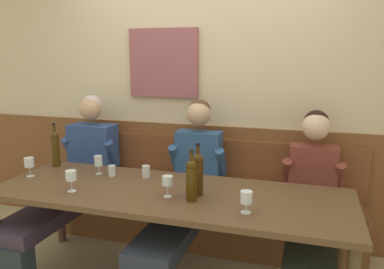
# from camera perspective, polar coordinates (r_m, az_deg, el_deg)

# --- Properties ---
(room_wall_back) EXTENTS (6.80, 0.12, 2.80)m
(room_wall_back) POSITION_cam_1_polar(r_m,az_deg,el_deg) (3.53, 2.01, 7.12)
(room_wall_back) COLOR beige
(room_wall_back) RESTS_ON ground
(wood_wainscot_panel) EXTENTS (6.80, 0.03, 1.05)m
(wood_wainscot_panel) POSITION_cam_1_polar(r_m,az_deg,el_deg) (3.65, 1.75, -6.78)
(wood_wainscot_panel) COLOR brown
(wood_wainscot_panel) RESTS_ON ground
(wall_bench) EXTENTS (2.83, 0.42, 0.94)m
(wall_bench) POSITION_cam_1_polar(r_m,az_deg,el_deg) (3.55, 0.80, -11.55)
(wall_bench) COLOR brown
(wall_bench) RESTS_ON ground
(dining_table) EXTENTS (2.53, 0.88, 0.74)m
(dining_table) POSITION_cam_1_polar(r_m,az_deg,el_deg) (2.77, -3.49, -9.71)
(dining_table) COLOR brown
(dining_table) RESTS_ON ground
(person_right_seat) EXTENTS (0.53, 1.33, 1.32)m
(person_right_seat) POSITION_cam_1_polar(r_m,az_deg,el_deg) (3.55, -17.24, -6.01)
(person_right_seat) COLOR #242F35
(person_right_seat) RESTS_ON ground
(person_left_seat) EXTENTS (0.49, 1.32, 1.31)m
(person_left_seat) POSITION_cam_1_polar(r_m,az_deg,el_deg) (3.07, -1.00, -8.37)
(person_left_seat) COLOR #273432
(person_left_seat) RESTS_ON ground
(person_center_right_seat) EXTENTS (0.47, 1.33, 1.26)m
(person_center_right_seat) POSITION_cam_1_polar(r_m,az_deg,el_deg) (2.93, 17.28, -10.12)
(person_center_right_seat) COLOR #29293E
(person_center_right_seat) RESTS_ON ground
(wine_bottle_amber_mid) EXTENTS (0.07, 0.07, 0.35)m
(wine_bottle_amber_mid) POSITION_cam_1_polar(r_m,az_deg,el_deg) (2.52, -0.09, -6.57)
(wine_bottle_amber_mid) COLOR #3D2908
(wine_bottle_amber_mid) RESTS_ON dining_table
(wine_bottle_clear_water) EXTENTS (0.08, 0.08, 0.36)m
(wine_bottle_clear_water) POSITION_cam_1_polar(r_m,az_deg,el_deg) (2.62, 0.85, -5.69)
(wine_bottle_clear_water) COLOR #3B240B
(wine_bottle_clear_water) RESTS_ON dining_table
(wine_bottle_green_tall) EXTENTS (0.07, 0.07, 0.38)m
(wine_bottle_green_tall) POSITION_cam_1_polar(r_m,az_deg,el_deg) (3.50, -19.60, -1.81)
(wine_bottle_green_tall) COLOR #412C0C
(wine_bottle_green_tall) RESTS_ON dining_table
(wine_glass_left_end) EXTENTS (0.07, 0.07, 0.15)m
(wine_glass_left_end) POSITION_cam_1_polar(r_m,az_deg,el_deg) (2.61, -3.63, -6.95)
(wine_glass_left_end) COLOR silver
(wine_glass_left_end) RESTS_ON dining_table
(wine_glass_mid_left) EXTENTS (0.07, 0.07, 0.15)m
(wine_glass_mid_left) POSITION_cam_1_polar(r_m,az_deg,el_deg) (3.29, -22.96, -3.96)
(wine_glass_mid_left) COLOR silver
(wine_glass_mid_left) RESTS_ON dining_table
(wine_glass_right_end) EXTENTS (0.07, 0.07, 0.14)m
(wine_glass_right_end) POSITION_cam_1_polar(r_m,az_deg,el_deg) (2.38, 8.05, -9.27)
(wine_glass_right_end) COLOR silver
(wine_glass_right_end) RESTS_ON dining_table
(wine_glass_near_bucket) EXTENTS (0.08, 0.08, 0.15)m
(wine_glass_near_bucket) POSITION_cam_1_polar(r_m,az_deg,el_deg) (2.83, -17.48, -5.94)
(wine_glass_near_bucket) COLOR silver
(wine_glass_near_bucket) RESTS_ON dining_table
(wine_glass_center_rear) EXTENTS (0.06, 0.06, 0.15)m
(wine_glass_center_rear) POSITION_cam_1_polar(r_m,az_deg,el_deg) (3.19, -13.70, -3.95)
(wine_glass_center_rear) COLOR silver
(wine_glass_center_rear) RESTS_ON dining_table
(water_tumbler_center) EXTENTS (0.06, 0.06, 0.09)m
(water_tumbler_center) POSITION_cam_1_polar(r_m,az_deg,el_deg) (3.13, -11.77, -5.27)
(water_tumbler_center) COLOR silver
(water_tumbler_center) RESTS_ON dining_table
(water_tumbler_right) EXTENTS (0.06, 0.06, 0.09)m
(water_tumbler_right) POSITION_cam_1_polar(r_m,az_deg,el_deg) (3.06, -6.81, -5.44)
(water_tumbler_right) COLOR silver
(water_tumbler_right) RESTS_ON dining_table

